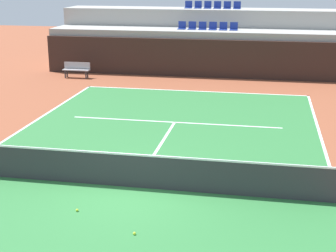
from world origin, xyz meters
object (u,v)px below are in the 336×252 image
Objects in this scene: tennis_ball_1 at (77,210)px; tennis_net at (133,170)px; tennis_ball_0 at (134,233)px; player_bench at (77,69)px.

tennis_net is at bearing 59.68° from tennis_ball_1.
tennis_net is at bearing 104.99° from tennis_ball_0.
tennis_ball_1 is at bearing 152.71° from tennis_ball_0.
tennis_ball_0 and tennis_ball_1 have the same top height.
tennis_ball_0 is at bearing -65.49° from player_bench.
player_bench is at bearing 116.12° from tennis_net.
tennis_net is 2.02m from tennis_ball_1.
tennis_ball_0 is at bearing -27.29° from tennis_ball_1.
player_bench is 22.73× the size of tennis_ball_1.
tennis_net is 167.88× the size of tennis_ball_0.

